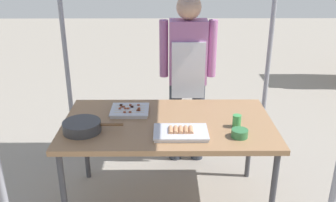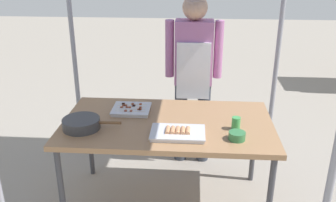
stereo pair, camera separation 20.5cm
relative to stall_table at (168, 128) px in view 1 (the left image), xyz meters
name	(u,v)px [view 1 (the left image)]	position (x,y,z in m)	size (l,w,h in m)	color
ground_plane	(168,202)	(0.00, 0.00, -0.70)	(18.00, 18.00, 0.00)	gray
stall_table	(168,128)	(0.00, 0.00, 0.00)	(1.60, 0.90, 0.75)	#9E724C
tray_grilled_sausages	(181,132)	(0.09, -0.22, 0.07)	(0.39, 0.25, 0.05)	silver
tray_meat_skewers	(130,111)	(-0.31, 0.17, 0.07)	(0.30, 0.26, 0.04)	silver
cooking_wok	(82,126)	(-0.62, -0.16, 0.09)	(0.43, 0.27, 0.08)	#38383A
condiment_bowl	(240,133)	(0.50, -0.26, 0.08)	(0.12, 0.12, 0.06)	#33723F
drink_cup_near_edge	(237,121)	(0.51, -0.09, 0.10)	(0.06, 0.06, 0.10)	#3F994C
vendor_woman	(188,68)	(0.19, 0.72, 0.26)	(0.52, 0.23, 1.62)	#333842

